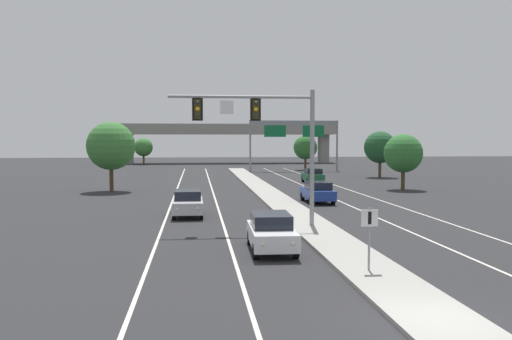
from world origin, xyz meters
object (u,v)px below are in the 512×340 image
Objects in this scene: overhead_signal_mast at (266,128)px; tree_far_left_a at (144,147)px; car_oncoming_white at (271,232)px; highway_sign_gantry at (294,129)px; tree_far_right_a at (380,147)px; car_receding_blue at (318,192)px; car_oncoming_silver at (188,203)px; tree_far_right_b at (305,148)px; median_sign_post at (369,230)px; tree_far_right_c at (403,153)px; car_receding_green at (313,175)px; tree_far_left_b at (111,146)px.

tree_far_left_a is (-13.37, 74.84, -2.15)m from overhead_signal_mast.
highway_sign_gantry is (11.22, 57.22, 5.34)m from car_oncoming_white.
overhead_signal_mast is 41.50m from tree_far_right_a.
car_receding_blue is 66.26m from tree_far_left_a.
car_oncoming_silver is 51.87m from tree_far_right_b.
tree_far_right_a is at bearing 70.71° from median_sign_post.
car_oncoming_white is at bearing -80.96° from tree_far_left_a.
median_sign_post is at bearing -113.09° from tree_far_right_c.
highway_sign_gantry is at bearing -129.36° from tree_far_right_b.
car_receding_green is (13.02, 24.15, 0.00)m from car_oncoming_silver.
car_oncoming_white is at bearing -104.84° from car_receding_green.
car_oncoming_white is 0.85× the size of tree_far_right_b.
overhead_signal_mast is at bearing -79.87° from tree_far_left_a.
overhead_signal_mast reaches higher than median_sign_post.
tree_far_left_b is (-16.62, 10.60, 3.30)m from car_receding_blue.
median_sign_post is 5.32m from car_oncoming_white.
highway_sign_gantry reaches higher than car_receding_green.
tree_far_right_a reaches higher than car_oncoming_white.
highway_sign_gantry is at bearing 78.91° from car_oncoming_white.
overhead_signal_mast is 7.45m from car_oncoming_white.
median_sign_post is 0.42× the size of tree_far_right_c.
car_receding_blue is (2.99, 21.63, -0.77)m from median_sign_post.
tree_far_left_b reaches higher than car_oncoming_silver.
car_oncoming_white is 31.14m from tree_far_right_c.
median_sign_post is at bearing -79.56° from tree_far_left_a.
tree_far_right_b is at bearing 80.50° from car_receding_green.
car_oncoming_white is 47.11m from tree_far_right_a.
car_receding_blue is 14.09m from tree_far_right_c.
overhead_signal_mast is 24.70m from tree_far_left_b.
tree_far_right_b is (7.64, 42.76, 2.62)m from car_receding_blue.
car_oncoming_silver is at bearing -109.34° from tree_far_right_b.
median_sign_post is at bearing -97.73° from highway_sign_gantry.
car_oncoming_white is 0.34× the size of highway_sign_gantry.
tree_far_right_b is at bearing 70.66° from car_oncoming_silver.
car_oncoming_white is 36.46m from car_receding_green.
tree_far_left_a is (-18.68, 63.53, 2.38)m from car_receding_blue.
overhead_signal_mast is 76.06m from tree_far_left_a.
tree_far_right_b is 0.84× the size of tree_far_left_b.
car_oncoming_white and car_oncoming_silver have the same top height.
car_oncoming_white and car_receding_green have the same top height.
tree_far_right_c is (19.74, 15.47, 2.58)m from car_oncoming_silver.
car_receding_blue is at bearing -137.53° from tree_far_right_c.
car_oncoming_silver is 1.00× the size of car_receding_green.
tree_far_right_a reaches higher than tree_far_right_b.
highway_sign_gantry reaches higher than tree_far_right_b.
car_oncoming_white is at bearing -71.64° from car_oncoming_silver.
overhead_signal_mast reaches higher than car_receding_green.
tree_far_right_a is 0.90× the size of tree_far_left_b.
car_oncoming_white is 0.86× the size of tree_far_right_c.
car_oncoming_silver is at bearing -147.29° from car_receding_blue.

